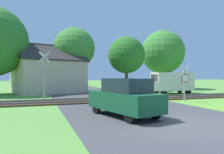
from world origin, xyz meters
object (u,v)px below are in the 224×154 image
object	(u,v)px
crossing_sign_far	(44,72)
tree_center	(74,48)
stop_sign_near	(185,80)
tree_far	(163,52)
house	(48,75)
mail_truck	(171,82)
parked_car	(124,97)
tree_right	(126,55)

from	to	relation	value
crossing_sign_far	tree_center	xyz separation A→B (m)	(3.76, 8.81, 3.03)
stop_sign_near	tree_far	distance (m)	16.27
stop_sign_near	crossing_sign_far	distance (m)	10.56
house	tree_center	world-z (taller)	tree_center
tree_far	mail_truck	bearing A→B (deg)	-116.67
stop_sign_near	mail_truck	xyz separation A→B (m)	(3.32, 6.65, -0.33)
tree_center	parked_car	world-z (taller)	tree_center
tree_right	mail_truck	distance (m)	6.73
tree_far	crossing_sign_far	bearing A→B (deg)	-149.52
house	parked_car	size ratio (longest dim) A/B	2.04
crossing_sign_far	mail_truck	distance (m)	13.18
stop_sign_near	parked_car	size ratio (longest dim) A/B	0.63
mail_truck	house	bearing A→B (deg)	68.02
house	stop_sign_near	bearing A→B (deg)	-71.32
crossing_sign_far	parked_car	size ratio (longest dim) A/B	0.89
house	tree_right	size ratio (longest dim) A/B	1.29
crossing_sign_far	parked_car	world-z (taller)	crossing_sign_far
crossing_sign_far	parked_car	distance (m)	8.85
tree_far	parked_car	size ratio (longest dim) A/B	1.97
tree_far	mail_truck	world-z (taller)	tree_far
crossing_sign_far	tree_center	distance (m)	10.05
house	tree_far	xyz separation A→B (m)	(16.02, 1.75, 3.35)
house	tree_right	xyz separation A→B (m)	(9.31, -0.64, 2.52)
house	parked_car	xyz separation A→B (m)	(2.63, -16.19, -1.06)
crossing_sign_far	house	size ratio (longest dim) A/B	0.43
tree_far	parked_car	distance (m)	22.82
house	mail_truck	xyz separation A→B (m)	(12.24, -5.76, -0.71)
stop_sign_near	tree_far	bearing A→B (deg)	-113.35
stop_sign_near	tree_right	xyz separation A→B (m)	(0.39, 11.77, 2.90)
mail_truck	tree_far	bearing A→B (deg)	-23.45
stop_sign_near	mail_truck	size ratio (longest dim) A/B	0.54
house	parked_car	world-z (taller)	house
crossing_sign_far	tree_right	xyz separation A→B (m)	(10.00, 7.45, 2.29)
tree_right	tree_far	size ratio (longest dim) A/B	0.80
tree_center	tree_right	bearing A→B (deg)	-12.32
tree_far	tree_right	bearing A→B (deg)	-160.36
tree_center	tree_right	xyz separation A→B (m)	(6.25, -1.36, -0.74)
tree_right	mail_truck	xyz separation A→B (m)	(2.94, -5.12, -3.23)
tree_right	tree_far	bearing A→B (deg)	19.64
parked_car	crossing_sign_far	bearing A→B (deg)	98.32
tree_center	house	bearing A→B (deg)	-166.74
stop_sign_near	tree_far	xyz separation A→B (m)	(7.10, 14.16, 3.74)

